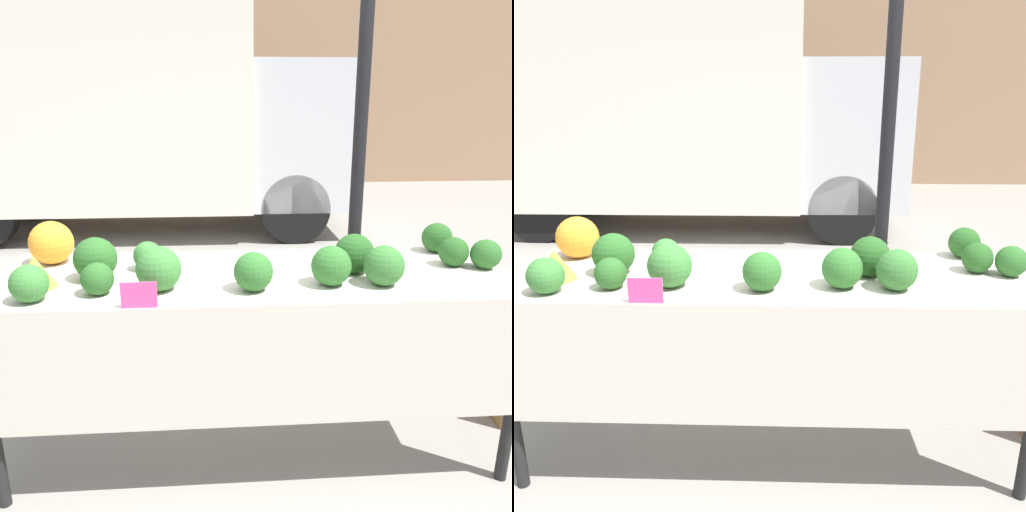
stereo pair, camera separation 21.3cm
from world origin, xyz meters
The scene contains 20 objects.
ground_plane centered at (0.00, 0.00, 0.00)m, with size 40.00×40.00×0.00m, color gray.
building_facade centered at (0.00, 8.77, 2.95)m, with size 16.00×0.60×5.91m.
tent_pole centered at (0.57, 0.52, 1.37)m, with size 0.07×0.07×2.73m.
parked_truck centered at (-1.31, 4.47, 1.46)m, with size 5.22×1.92×2.72m.
market_table centered at (0.00, -0.07, 0.76)m, with size 2.22×0.73×0.87m.
orange_cauliflower centered at (-0.92, 0.21, 0.97)m, with size 0.20×0.20×0.20m.
romanesco_head centered at (-0.89, -0.11, 0.93)m, with size 0.16×0.16×0.13m.
broccoli_head_0 centered at (1.02, 0.00, 0.93)m, with size 0.13×0.13×0.13m.
broccoli_head_1 centered at (0.29, -0.16, 0.95)m, with size 0.16×0.16×0.16m.
broccoli_head_2 centered at (0.91, 0.27, 0.94)m, with size 0.15×0.15×0.15m.
broccoli_head_3 centered at (-0.67, -0.02, 0.96)m, with size 0.18×0.18×0.18m.
broccoli_head_4 centered at (-0.02, -0.20, 0.95)m, with size 0.16×0.16×0.16m.
broccoli_head_5 centered at (0.50, -0.18, 0.95)m, with size 0.16×0.16×0.16m.
broccoli_head_6 centered at (-0.62, -0.20, 0.93)m, with size 0.13×0.13×0.13m.
broccoli_head_7 centered at (0.90, 0.05, 0.94)m, with size 0.13×0.13×0.13m.
broccoli_head_8 centered at (-0.39, -0.17, 0.96)m, with size 0.18×0.18×0.18m.
broccoli_head_9 centered at (0.42, -0.02, 0.96)m, with size 0.17×0.17×0.17m.
broccoli_head_10 centered at (-0.85, -0.26, 0.94)m, with size 0.14×0.14×0.14m.
broccoli_head_11 centered at (-0.47, 0.09, 0.93)m, with size 0.13×0.13×0.13m.
price_sign centered at (-0.44, -0.35, 0.92)m, with size 0.13×0.01×0.10m.
Camera 2 is at (0.07, -2.04, 1.56)m, focal length 35.00 mm.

